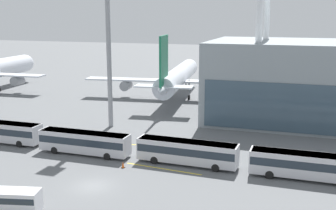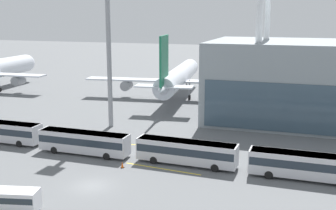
% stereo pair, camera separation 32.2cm
% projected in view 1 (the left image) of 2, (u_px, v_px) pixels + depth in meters
% --- Properties ---
extents(ground_plane, '(440.00, 440.00, 0.00)m').
position_uv_depth(ground_plane, '(93.00, 186.00, 47.67)').
color(ground_plane, slate).
extents(airliner_at_gate_far, '(42.79, 41.02, 15.16)m').
position_uv_depth(airliner_at_gate_far, '(177.00, 77.00, 95.29)').
color(airliner_at_gate_far, silver).
rests_on(airliner_at_gate_far, ground_plane).
extents(shuttle_bus_0, '(13.14, 2.65, 3.17)m').
position_uv_depth(shuttle_bus_0, '(1.00, 131.00, 63.48)').
color(shuttle_bus_0, silver).
rests_on(shuttle_bus_0, ground_plane).
extents(shuttle_bus_1, '(13.16, 2.72, 3.17)m').
position_uv_depth(shuttle_bus_1, '(84.00, 141.00, 58.15)').
color(shuttle_bus_1, silver).
rests_on(shuttle_bus_1, ground_plane).
extents(shuttle_bus_2, '(13.22, 3.01, 3.17)m').
position_uv_depth(shuttle_bus_2, '(187.00, 151.00, 54.07)').
color(shuttle_bus_2, silver).
rests_on(shuttle_bus_2, ground_plane).
extents(shuttle_bus_3, '(13.15, 2.70, 3.17)m').
position_uv_depth(shuttle_bus_3, '(307.00, 164.00, 49.25)').
color(shuttle_bus_3, silver).
rests_on(shuttle_bus_3, ground_plane).
extents(service_van_foreground, '(5.58, 3.17, 2.37)m').
position_uv_depth(service_van_foreground, '(13.00, 200.00, 40.98)').
color(service_van_foreground, silver).
rests_on(service_van_foreground, ground_plane).
extents(floodlight_mast, '(2.58, 2.58, 31.03)m').
position_uv_depth(floodlight_mast, '(108.00, 20.00, 69.05)').
color(floodlight_mast, gray).
rests_on(floodlight_mast, ground_plane).
extents(lane_stripe_2, '(10.29, 1.28, 0.01)m').
position_uv_depth(lane_stripe_2, '(163.00, 169.00, 53.00)').
color(lane_stripe_2, yellow).
rests_on(lane_stripe_2, ground_plane).
extents(lane_stripe_5, '(10.91, 2.16, 0.01)m').
position_uv_depth(lane_stripe_5, '(118.00, 144.00, 63.09)').
color(lane_stripe_5, yellow).
rests_on(lane_stripe_5, ground_plane).
extents(traffic_cone_1, '(0.48, 0.48, 0.82)m').
position_uv_depth(traffic_cone_1, '(123.00, 165.00, 53.28)').
color(traffic_cone_1, black).
rests_on(traffic_cone_1, ground_plane).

